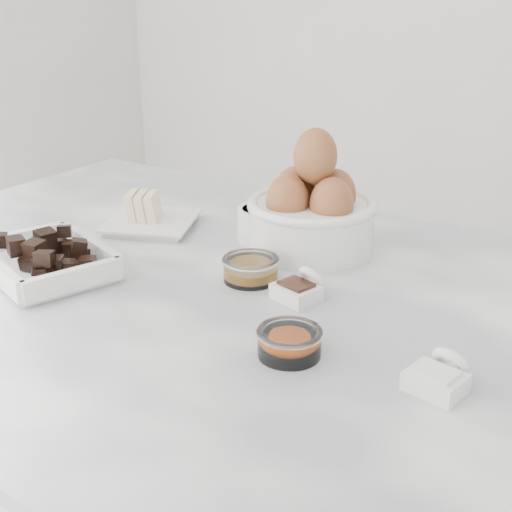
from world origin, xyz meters
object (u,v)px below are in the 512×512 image
Objects in this scene: chocolate_dish at (45,258)px; butter_plate at (150,217)px; sugar_ramekin at (265,222)px; egg_bowl at (312,211)px; salt_spoon at (439,376)px; vanilla_spoon at (300,288)px; honey_bowl at (251,268)px; zest_bowl at (289,341)px.

chocolate_dish is 1.27× the size of butter_plate.
sugar_ramekin is 0.08m from egg_bowl.
egg_bowl is at bearing 13.20° from butter_plate.
sugar_ramekin is at bearing 145.88° from salt_spoon.
vanilla_spoon is (0.07, -0.15, -0.04)m from egg_bowl.
egg_bowl is 0.38m from salt_spoon.
egg_bowl reaches higher than salt_spoon.
chocolate_dish is at bearing -88.38° from butter_plate.
sugar_ramekin reaches higher than honey_bowl.
salt_spoon is (0.53, 0.02, -0.01)m from chocolate_dish.
egg_bowl is (0.08, 0.00, 0.03)m from sugar_ramekin.
honey_bowl is at bearing 159.51° from salt_spoon.
butter_plate is 2.47× the size of zest_bowl.
chocolate_dish reaches higher than sugar_ramekin.
honey_bowl is 0.20m from zest_bowl.
sugar_ramekin is 1.17× the size of zest_bowl.
sugar_ramekin is 0.15m from honey_bowl.
chocolate_dish is at bearing -122.72° from sugar_ramekin.
zest_bowl is 0.15m from salt_spoon.
egg_bowl reaches higher than zest_bowl.
chocolate_dish is 1.20× the size of egg_bowl.
sugar_ramekin is at bearing 17.19° from butter_plate.
butter_plate is 0.57m from salt_spoon.
chocolate_dish is 0.21m from butter_plate.
vanilla_spoon is (0.32, 0.12, -0.01)m from chocolate_dish.
sugar_ramekin is 0.21m from vanilla_spoon.
salt_spoon is at bearing -34.12° from sugar_ramekin.
zest_bowl is (0.21, -0.27, -0.01)m from sugar_ramekin.
sugar_ramekin is at bearing 116.48° from honey_bowl.
salt_spoon is (0.29, -0.11, -0.00)m from honey_bowl.
honey_bowl is (0.24, 0.13, -0.00)m from chocolate_dish.
salt_spoon is at bearing 10.01° from zest_bowl.
zest_bowl is (0.14, -0.14, -0.00)m from honey_bowl.
zest_bowl is 1.00× the size of salt_spoon.
butter_plate is 0.44m from zest_bowl.
sugar_ramekin is at bearing 135.38° from vanilla_spoon.
chocolate_dish is at bearing -159.34° from vanilla_spoon.
vanilla_spoon is 1.04× the size of salt_spoon.
zest_bowl is at bearing -52.34° from sugar_ramekin.
vanilla_spoon and salt_spoon have the same top height.
vanilla_spoon reaches higher than honey_bowl.
vanilla_spoon is at bearing -44.62° from sugar_ramekin.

